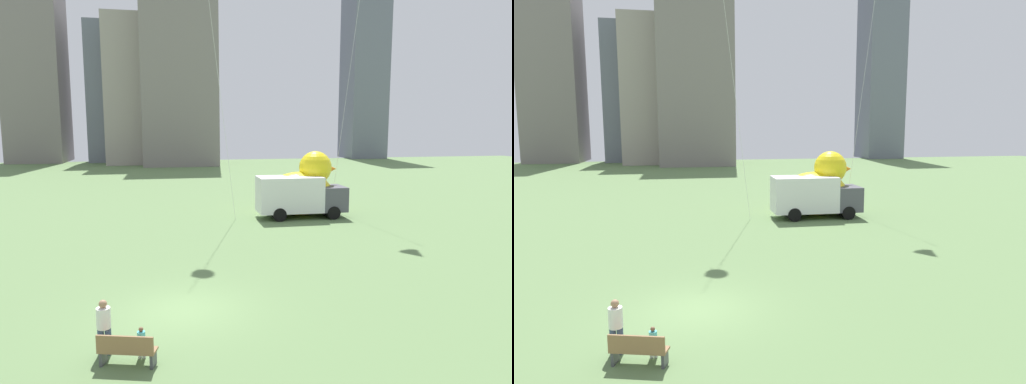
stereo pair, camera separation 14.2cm
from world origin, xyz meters
The scene contains 7 objects.
ground_plane centered at (0.00, 0.00, 0.00)m, with size 140.00×140.00×0.00m, color #5F7E4B.
park_bench centered at (-1.60, -3.46, 0.47)m, with size 1.58×0.85×0.90m.
person_adult centered at (-2.25, -2.67, 0.87)m, with size 0.38×0.38×1.57m.
person_child centered at (-1.24, -3.08, 0.49)m, with size 0.22×0.22×0.89m.
giant_inflatable_duck centered at (8.93, 15.51, 1.92)m, with size 5.44×3.49×4.51m.
box_truck centered at (8.43, 14.62, 1.45)m, with size 6.06×2.45×2.85m.
city_skyline centered at (-1.40, 66.91, 14.65)m, with size 68.20×20.93×35.22m.
Camera 2 is at (-0.32, -15.11, 6.25)m, focal length 32.00 mm.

